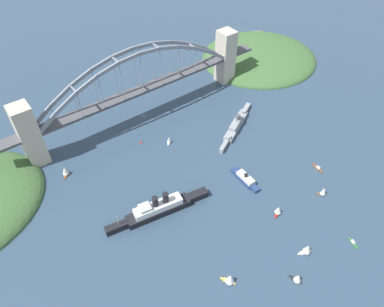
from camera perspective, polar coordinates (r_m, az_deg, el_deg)
ground_plane at (r=360.03m, az=-7.72°, el=6.12°), size 1400.00×1400.00×0.00m
harbor_arch_bridge at (r=342.24m, az=-8.21°, el=10.15°), size 274.29×16.99×70.85m
headland_west_shore at (r=459.56m, az=10.58°, el=14.89°), size 140.05×134.65×24.85m
ocean_liner at (r=269.78m, az=-5.32°, el=-8.76°), size 81.66×20.66×19.15m
naval_cruiser at (r=341.97m, az=7.04°, el=4.54°), size 69.33×39.02×17.95m
harbor_ferry_steamer at (r=294.65m, az=8.49°, el=-3.99°), size 8.14×30.33×7.96m
seaplane_taxiing_near_bridge at (r=371.54m, az=-18.17°, el=5.84°), size 10.97×7.00×4.96m
small_boat_0 at (r=241.45m, az=6.09°, el=-19.23°), size 7.71×9.83×10.35m
small_boat_1 at (r=298.74m, az=20.24°, el=-5.67°), size 6.60×6.83×9.02m
small_boat_3 at (r=312.50m, az=-19.59°, el=-2.61°), size 7.83×8.81×9.87m
small_boat_4 at (r=262.79m, az=17.91°, el=-14.29°), size 9.83×7.06×9.37m
small_boat_5 at (r=323.84m, az=-3.70°, el=2.21°), size 6.19×5.84×7.73m
small_boat_6 at (r=277.09m, az=13.60°, el=-8.76°), size 8.85×6.52×8.43m
small_boat_7 at (r=319.96m, az=19.42°, el=-2.18°), size 3.70×11.49×2.42m
small_boat_8 at (r=250.88m, az=16.54°, el=-18.49°), size 6.03×8.90×8.13m
small_boat_9 at (r=281.30m, az=24.32°, el=-12.87°), size 4.33×10.08×1.98m
channel_marker_buoy at (r=328.01m, az=-8.16°, el=1.85°), size 2.20×2.20×2.75m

